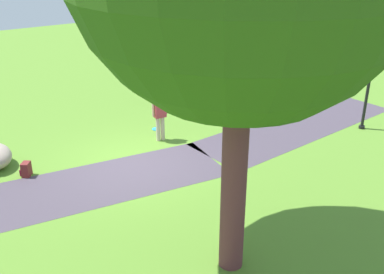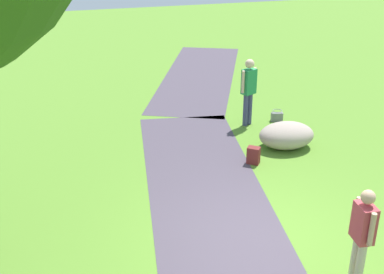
% 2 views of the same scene
% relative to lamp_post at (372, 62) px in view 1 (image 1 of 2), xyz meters
% --- Properties ---
extents(ground_plane, '(48.00, 48.00, 0.00)m').
position_rel_lamp_post_xyz_m(ground_plane, '(7.57, -2.10, -2.29)').
color(ground_plane, '#55832A').
extents(footpath_segment_near, '(8.13, 2.85, 0.01)m').
position_rel_lamp_post_xyz_m(footpath_segment_near, '(1.56, -1.43, -2.29)').
color(footpath_segment_near, '#463D49').
rests_on(footpath_segment_near, ground).
extents(footpath_segment_mid, '(8.26, 3.50, 0.01)m').
position_rel_lamp_post_xyz_m(footpath_segment_mid, '(9.51, -1.77, -2.29)').
color(footpath_segment_mid, '#463D49').
rests_on(footpath_segment_mid, ground).
extents(lamp_post, '(0.28, 0.28, 3.74)m').
position_rel_lamp_post_xyz_m(lamp_post, '(0.00, 0.00, 0.00)').
color(lamp_post, black).
rests_on(lamp_post, ground).
extents(man_near_boulder, '(0.40, 0.45, 1.76)m').
position_rel_lamp_post_xyz_m(man_near_boulder, '(4.16, -6.64, -1.27)').
color(man_near_boulder, '#2F1D28').
rests_on(man_near_boulder, ground).
extents(passerby_on_path, '(0.52, 0.28, 1.63)m').
position_rel_lamp_post_xyz_m(passerby_on_path, '(6.09, -3.12, -1.35)').
color(passerby_on_path, beige).
rests_on(passerby_on_path, ground).
extents(backpack_by_boulder, '(0.35, 0.35, 0.40)m').
position_rel_lamp_post_xyz_m(backpack_by_boulder, '(10.31, -3.18, -2.10)').
color(backpack_by_boulder, maroon).
rests_on(backpack_by_boulder, ground).
extents(frisbee_on_grass, '(0.27, 0.27, 0.02)m').
position_rel_lamp_post_xyz_m(frisbee_on_grass, '(5.75, -3.97, -2.28)').
color(frisbee_on_grass, '#2699DE').
rests_on(frisbee_on_grass, ground).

